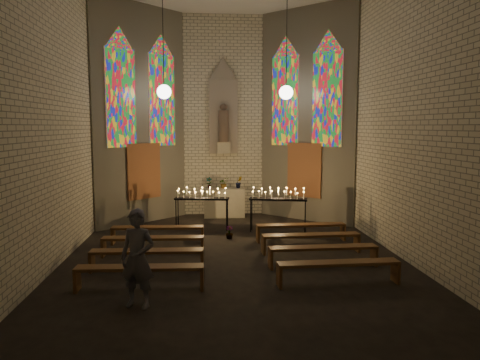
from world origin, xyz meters
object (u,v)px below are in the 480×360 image
at_px(visitor, 138,258).
at_px(votive_stand_right, 278,196).
at_px(altar, 224,203).
at_px(aisle_flower_pot, 229,232).
at_px(votive_stand_left, 202,196).

bearing_deg(visitor, votive_stand_right, 78.63).
distance_m(altar, aisle_flower_pot, 3.25).
xyz_separation_m(votive_stand_left, visitor, (-1.10, -6.14, -0.18)).
height_order(aisle_flower_pot, votive_stand_right, votive_stand_right).
bearing_deg(altar, votive_stand_right, -58.52).
height_order(altar, votive_stand_left, votive_stand_left).
height_order(votive_stand_left, visitor, visitor).
bearing_deg(votive_stand_left, visitor, -91.28).
height_order(votive_stand_right, visitor, visitor).
relative_size(votive_stand_left, votive_stand_right, 0.96).
xyz_separation_m(aisle_flower_pot, visitor, (-1.86, -4.84, 0.69)).
xyz_separation_m(votive_stand_left, votive_stand_right, (2.27, -0.52, 0.04)).
distance_m(aisle_flower_pot, votive_stand_left, 1.74).
bearing_deg(votive_stand_left, votive_stand_right, -4.18).
distance_m(aisle_flower_pot, votive_stand_right, 1.92).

